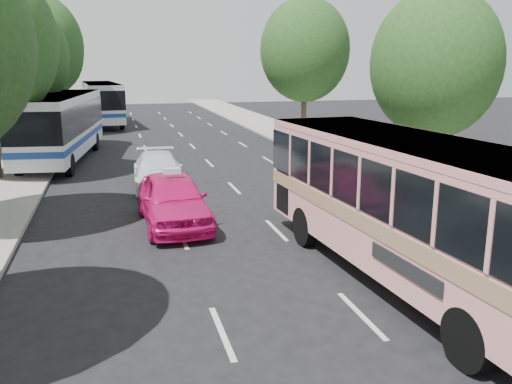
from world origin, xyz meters
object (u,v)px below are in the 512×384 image
object	(u,v)px
pink_taxi	(173,200)
tour_coach_rear	(102,100)
tour_coach_front	(61,122)
white_pickup	(158,171)
pink_bus	(410,195)

from	to	relation	value
pink_taxi	tour_coach_rear	world-z (taller)	tour_coach_rear
pink_taxi	tour_coach_front	distance (m)	13.81
white_pickup	tour_coach_front	bearing A→B (deg)	121.79
white_pickup	tour_coach_rear	bearing A→B (deg)	97.46
tour_coach_rear	pink_taxi	bearing A→B (deg)	-90.88
pink_bus	white_pickup	distance (m)	12.64
tour_coach_front	tour_coach_rear	bearing A→B (deg)	91.12
pink_taxi	tour_coach_rear	bearing A→B (deg)	92.39
pink_bus	tour_coach_front	world-z (taller)	tour_coach_front
pink_taxi	tour_coach_rear	xyz separation A→B (m)	(-2.50, 30.65, 1.25)
white_pickup	pink_taxi	bearing A→B (deg)	-88.25
tour_coach_front	pink_bus	bearing A→B (deg)	-57.61
pink_bus	tour_coach_rear	world-z (taller)	tour_coach_rear
tour_coach_front	pink_taxi	bearing A→B (deg)	-64.81
pink_bus	white_pickup	size ratio (longest dim) A/B	2.22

